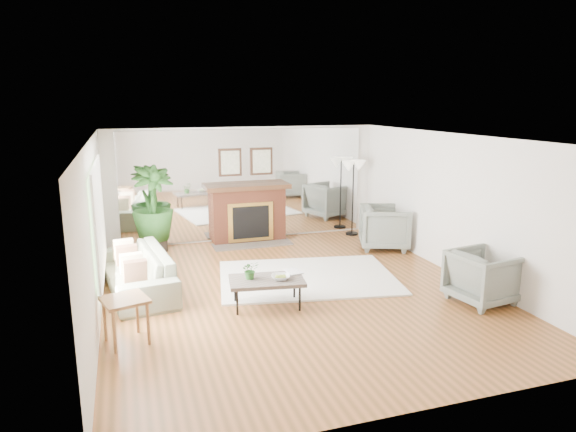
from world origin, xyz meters
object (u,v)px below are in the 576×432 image
object	(u,v)px
potted_ficus	(153,207)
floor_lamp	(354,172)
side_table	(125,306)
sofa	(137,271)
coffee_table	(267,281)
armchair_front	(483,277)
armchair_back	(385,227)
fireplace	(249,212)

from	to	relation	value
potted_ficus	floor_lamp	size ratio (longest dim) A/B	1.02
side_table	floor_lamp	distance (m)	6.61
side_table	floor_lamp	size ratio (longest dim) A/B	0.38
side_table	floor_lamp	world-z (taller)	floor_lamp
sofa	side_table	size ratio (longest dim) A/B	3.51
coffee_table	armchair_front	world-z (taller)	armchair_front
side_table	coffee_table	bearing A→B (deg)	16.00
coffee_table	potted_ficus	size ratio (longest dim) A/B	0.68
armchair_front	coffee_table	bearing A→B (deg)	66.79
armchair_back	side_table	size ratio (longest dim) A/B	1.51
floor_lamp	side_table	bearing A→B (deg)	-140.88
sofa	armchair_back	xyz separation A→B (m)	(5.05, 1.01, 0.12)
sofa	armchair_back	size ratio (longest dim) A/B	2.32
coffee_table	fireplace	bearing A→B (deg)	80.49
armchair_back	floor_lamp	xyz separation A→B (m)	(-0.17, 1.24, 1.02)
armchair_back	floor_lamp	size ratio (longest dim) A/B	0.58
potted_ficus	floor_lamp	bearing A→B (deg)	-0.00
fireplace	armchair_back	size ratio (longest dim) A/B	2.05
side_table	potted_ficus	xyz separation A→B (m)	(0.61, 4.13, 0.43)
coffee_table	potted_ficus	xyz separation A→B (m)	(-1.42, 3.55, 0.53)
coffee_table	floor_lamp	world-z (taller)	floor_lamp
fireplace	potted_ficus	bearing A→B (deg)	-175.53
fireplace	armchair_front	distance (m)	5.24
armchair_back	armchair_front	bearing A→B (deg)	-158.70
fireplace	armchair_front	size ratio (longest dim) A/B	2.28
fireplace	side_table	xyz separation A→B (m)	(-2.65, -4.29, -0.15)
side_table	armchair_front	bearing A→B (deg)	-2.74
armchair_back	floor_lamp	bearing A→B (deg)	29.31
armchair_back	potted_ficus	bearing A→B (deg)	96.36
fireplace	sofa	world-z (taller)	fireplace
armchair_back	floor_lamp	world-z (taller)	floor_lamp
sofa	coffee_table	bearing A→B (deg)	47.35
armchair_back	fireplace	bearing A→B (deg)	83.07
floor_lamp	fireplace	bearing A→B (deg)	176.25
armchair_back	potted_ficus	xyz separation A→B (m)	(-4.64, 1.24, 0.49)
armchair_front	floor_lamp	world-z (taller)	floor_lamp
fireplace	sofa	distance (m)	3.45
potted_ficus	floor_lamp	xyz separation A→B (m)	(4.46, -0.00, 0.53)
sofa	potted_ficus	bearing A→B (deg)	162.21
fireplace	armchair_back	distance (m)	2.96
armchair_back	side_table	bearing A→B (deg)	140.14
sofa	floor_lamp	bearing A→B (deg)	107.42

